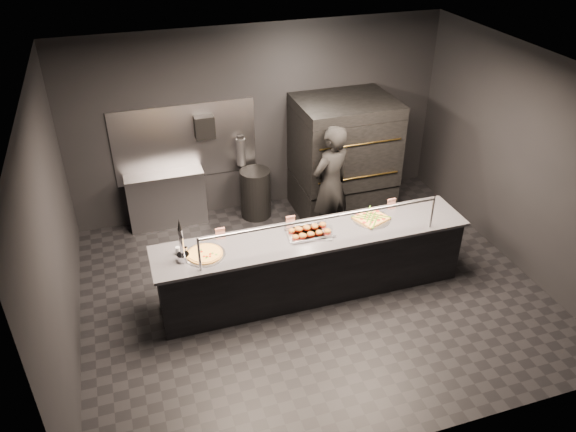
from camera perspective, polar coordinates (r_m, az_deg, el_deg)
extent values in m
plane|color=black|center=(7.69, 2.44, -7.60)|extent=(6.00, 6.00, 0.00)
plane|color=black|center=(6.24, 3.07, 14.26)|extent=(6.00, 6.00, 0.00)
cube|color=black|center=(8.99, -2.89, 9.67)|extent=(6.00, 0.04, 3.00)
cube|color=black|center=(5.02, 12.85, -11.36)|extent=(6.00, 0.04, 3.00)
cube|color=black|center=(6.55, -22.73, -1.98)|extent=(0.04, 5.00, 3.00)
cube|color=black|center=(8.28, 22.66, 5.17)|extent=(0.04, 5.00, 3.00)
cube|color=#99999E|center=(8.84, -10.40, 7.38)|extent=(2.20, 0.02, 1.20)
cube|color=black|center=(7.42, 2.51, -4.97)|extent=(4.00, 0.70, 0.88)
cube|color=#37373C|center=(7.15, 2.60, -2.01)|extent=(4.10, 0.78, 0.04)
cylinder|color=#99999E|center=(6.47, -9.00, -3.86)|extent=(0.03, 0.03, 0.45)
cylinder|color=#99999E|center=(7.40, 14.44, 0.39)|extent=(0.03, 0.03, 0.45)
cylinder|color=#99999E|center=(6.68, 3.58, -0.23)|extent=(3.00, 0.04, 0.04)
cube|color=black|center=(9.36, 5.40, 2.34)|extent=(1.50, 1.15, 0.60)
cube|color=black|center=(9.08, 5.59, 5.65)|extent=(1.50, 1.20, 0.55)
cube|color=black|center=(8.85, 5.77, 8.84)|extent=(1.50, 1.20, 0.55)
cube|color=black|center=(8.72, 5.90, 11.09)|extent=(1.50, 1.20, 0.18)
cylinder|color=gold|center=(8.58, 7.19, 3.90)|extent=(1.30, 0.02, 0.02)
cylinder|color=gold|center=(8.34, 7.44, 7.24)|extent=(1.30, 0.02, 0.02)
cube|color=#99999E|center=(9.04, -12.22, 1.69)|extent=(1.20, 0.35, 0.90)
cube|color=black|center=(8.70, -8.49, 8.94)|extent=(0.30, 0.20, 0.35)
cylinder|color=#B2B2B7|center=(9.00, -4.80, 6.50)|extent=(0.14, 0.14, 0.45)
cube|color=black|center=(8.90, -4.87, 7.96)|extent=(0.10, 0.06, 0.06)
cylinder|color=silver|center=(6.77, -10.60, -4.15)|extent=(0.15, 0.15, 0.09)
cylinder|color=silver|center=(6.66, -10.76, -2.80)|extent=(0.05, 0.05, 0.39)
cylinder|color=silver|center=(6.49, -10.79, -1.96)|extent=(0.02, 0.11, 0.02)
cone|color=black|center=(6.51, -10.99, -0.86)|extent=(0.05, 0.05, 0.15)
cylinder|color=silver|center=(6.83, -8.44, -3.91)|extent=(0.50, 0.50, 0.01)
cylinder|color=gold|center=(6.82, -8.44, -3.83)|extent=(0.43, 0.43, 0.02)
cylinder|color=#FFCA53|center=(6.82, -8.45, -3.75)|extent=(0.38, 0.38, 0.01)
cube|color=silver|center=(7.13, 1.78, -1.84)|extent=(0.50, 0.39, 0.02)
ellipsoid|color=#A86424|center=(7.00, 0.78, -2.14)|extent=(0.09, 0.09, 0.05)
ellipsoid|color=#A86424|center=(7.12, 0.38, -1.49)|extent=(0.09, 0.09, 0.05)
ellipsoid|color=#A86424|center=(7.03, 1.59, -2.00)|extent=(0.09, 0.09, 0.05)
ellipsoid|color=#A86424|center=(7.15, 1.18, -1.35)|extent=(0.09, 0.09, 0.05)
ellipsoid|color=#A86424|center=(7.06, 2.39, -1.85)|extent=(0.09, 0.09, 0.05)
ellipsoid|color=#A86424|center=(7.18, 1.97, -1.21)|extent=(0.09, 0.09, 0.05)
ellipsoid|color=#A86424|center=(7.09, 3.18, -1.71)|extent=(0.09, 0.09, 0.05)
ellipsoid|color=#A86424|center=(7.21, 2.76, -1.07)|extent=(0.09, 0.09, 0.05)
cube|color=silver|center=(7.16, 2.52, -1.67)|extent=(0.58, 0.50, 0.02)
ellipsoid|color=#A86424|center=(7.03, 1.45, -1.99)|extent=(0.09, 0.09, 0.06)
ellipsoid|color=#A86424|center=(7.16, 1.02, -1.30)|extent=(0.09, 0.09, 0.06)
ellipsoid|color=#A86424|center=(7.06, 2.32, -1.83)|extent=(0.09, 0.09, 0.06)
ellipsoid|color=#A86424|center=(7.19, 1.87, -1.15)|extent=(0.09, 0.09, 0.06)
ellipsoid|color=#A86424|center=(7.09, 3.17, -1.68)|extent=(0.09, 0.09, 0.06)
ellipsoid|color=#A86424|center=(7.22, 2.71, -1.00)|extent=(0.09, 0.09, 0.06)
ellipsoid|color=#A86424|center=(7.13, 4.02, -1.52)|extent=(0.09, 0.09, 0.06)
ellipsoid|color=#A86424|center=(7.26, 3.55, -0.85)|extent=(0.09, 0.09, 0.06)
cylinder|color=silver|center=(7.51, 8.44, -0.31)|extent=(0.50, 0.50, 0.01)
cube|color=gold|center=(7.50, 8.45, -0.21)|extent=(0.50, 0.47, 0.02)
cube|color=#FFCA53|center=(7.50, 8.45, -0.13)|extent=(0.47, 0.45, 0.01)
cube|color=#42841D|center=(7.49, 8.46, -0.07)|extent=(0.44, 0.42, 0.01)
cylinder|color=silver|center=(6.89, -11.12, -3.46)|extent=(0.06, 0.06, 0.09)
cylinder|color=silver|center=(6.90, -10.34, -3.39)|extent=(0.04, 0.04, 0.08)
cube|color=white|center=(7.07, -6.90, -1.74)|extent=(0.12, 0.04, 0.15)
cube|color=white|center=(7.26, 0.26, -0.51)|extent=(0.12, 0.04, 0.15)
cube|color=white|center=(7.77, 10.46, 1.25)|extent=(0.12, 0.04, 0.15)
cylinder|color=black|center=(9.10, -3.31, 2.30)|extent=(0.49, 0.49, 0.81)
imported|color=black|center=(8.25, 4.34, 3.13)|extent=(0.80, 0.67, 1.86)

